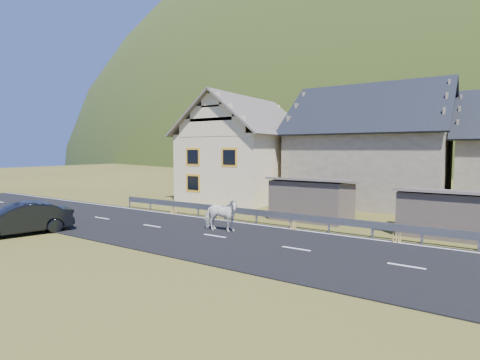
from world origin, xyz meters
The scene contains 12 objects.
ground centered at (0.00, 0.00, 0.00)m, with size 160.00×160.00×0.00m, color #42451A.
road centered at (0.00, 0.00, 0.02)m, with size 60.00×7.00×0.04m, color black.
lane_markings centered at (0.00, 0.00, 0.04)m, with size 60.00×6.60×0.01m, color silver.
guardrail centered at (0.00, 3.68, 0.56)m, with size 28.10×0.09×0.75m.
shed_left centered at (-2.00, 6.50, 1.10)m, with size 4.30×3.30×2.40m, color #63564B.
shed_right centered at (4.50, 6.00, 1.00)m, with size 3.80×2.90×2.20m, color #63564B.
house_cream centered at (-10.00, 12.00, 4.36)m, with size 7.80×9.80×8.30m.
house_stone_a centered at (-1.00, 15.00, 4.63)m, with size 10.80×9.80×8.90m.
mountain centered at (5.00, 180.00, -20.00)m, with size 440.00×280.00×260.00m, color black.
conifer_patch centered at (-55.00, 110.00, 6.00)m, with size 76.00×50.00×28.00m, color black.
horse centered at (-4.37, 0.96, 0.83)m, with size 1.88×0.86×1.59m, color white.
car centered at (-11.81, -4.56, 0.73)m, with size 1.54×4.42×1.46m, color black.
Camera 1 is at (6.02, -13.26, 3.93)m, focal length 28.00 mm.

